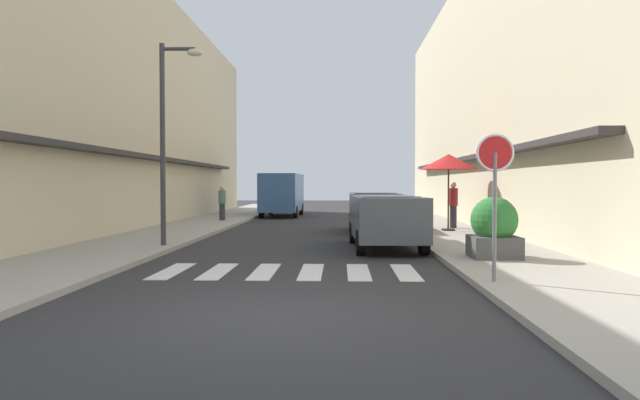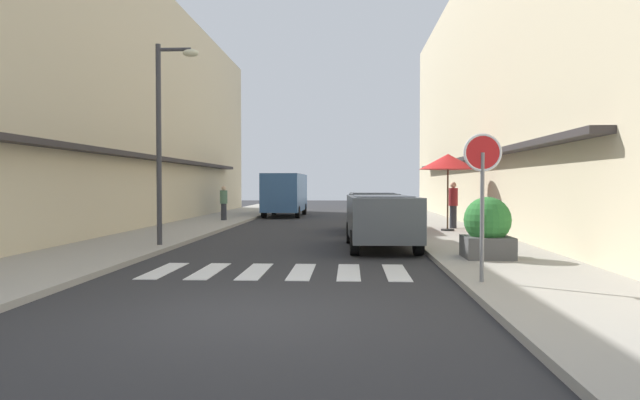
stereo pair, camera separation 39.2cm
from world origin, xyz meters
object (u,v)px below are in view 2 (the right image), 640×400
parked_car_mid (373,207)px  street_lamp (165,123)px  pedestrian_walking_near (453,204)px  parked_car_near (381,215)px  cafe_umbrella (448,162)px  pedestrian_walking_far (224,202)px  planter_corner (487,229)px  round_street_sign (482,168)px  delivery_van (285,191)px

parked_car_mid → street_lamp: 8.72m
pedestrian_walking_near → parked_car_near: bearing=-77.2°
parked_car_near → cafe_umbrella: bearing=61.7°
parked_car_mid → pedestrian_walking_far: pedestrian_walking_far is taller
planter_corner → pedestrian_walking_near: 8.83m
parked_car_near → round_street_sign: round_street_sign is taller
planter_corner → parked_car_mid: bearing=105.0°
delivery_van → round_street_sign: bearing=-75.0°
street_lamp → pedestrian_walking_near: size_ratio=3.13×
street_lamp → pedestrian_walking_near: street_lamp is taller
parked_car_near → parked_car_mid: (0.00, 5.57, -0.00)m
parked_car_near → pedestrian_walking_far: size_ratio=2.82×
parked_car_near → pedestrian_walking_near: 6.80m
street_lamp → pedestrian_walking_far: size_ratio=3.45×
planter_corner → pedestrian_walking_far: size_ratio=0.87×
cafe_umbrella → pedestrian_walking_near: (0.41, 1.20, -1.53)m
pedestrian_walking_near → parked_car_mid: bearing=-131.2°
delivery_van → planter_corner: bearing=-70.2°
round_street_sign → pedestrian_walking_near: size_ratio=1.44×
street_lamp → pedestrian_walking_near: 11.26m
pedestrian_walking_near → pedestrian_walking_far: 10.66m
street_lamp → pedestrian_walking_near: (8.93, 6.42, -2.41)m
round_street_sign → street_lamp: (-7.26, 5.56, 1.41)m
pedestrian_walking_far → parked_car_mid: bearing=55.0°
parked_car_mid → pedestrian_walking_far: 8.26m
parked_car_mid → cafe_umbrella: bearing=-14.8°
round_street_sign → cafe_umbrella: (1.26, 10.78, 0.52)m
cafe_umbrella → pedestrian_walking_near: bearing=71.0°
pedestrian_walking_near → pedestrian_walking_far: (-9.74, 4.33, -0.10)m
parked_car_near → round_street_sign: bearing=-76.9°
street_lamp → pedestrian_walking_far: street_lamp is taller
planter_corner → pedestrian_walking_near: pedestrian_walking_near is taller
delivery_van → street_lamp: bearing=-95.0°
parked_car_near → street_lamp: size_ratio=0.82×
round_street_sign → pedestrian_walking_far: bearing=116.3°
round_street_sign → street_lamp: size_ratio=0.46×
pedestrian_walking_far → street_lamp: bearing=5.2°
parked_car_mid → delivery_van: bearing=113.5°
cafe_umbrella → pedestrian_walking_near: size_ratio=1.57×
cafe_umbrella → pedestrian_walking_far: size_ratio=1.73×
parked_car_mid → parked_car_near: bearing=-90.0°
cafe_umbrella → street_lamp: bearing=-148.5°
street_lamp → cafe_umbrella: (8.52, 5.22, -0.88)m
pedestrian_walking_near → pedestrian_walking_far: pedestrian_walking_near is taller
parked_car_near → pedestrian_walking_near: size_ratio=2.55×
planter_corner → pedestrian_walking_far: 15.87m
parked_car_near → planter_corner: size_ratio=3.24×
delivery_van → planter_corner: size_ratio=3.95×
parked_car_mid → pedestrian_walking_near: size_ratio=2.37×
parked_car_near → cafe_umbrella: size_ratio=1.63×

